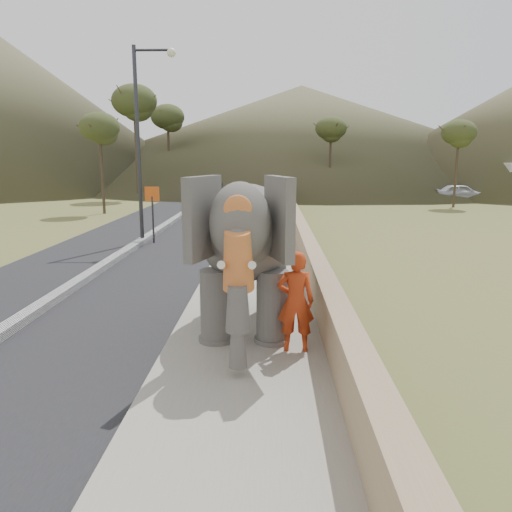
{
  "coord_description": "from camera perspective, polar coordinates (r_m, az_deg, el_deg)",
  "views": [
    {
      "loc": [
        0.49,
        -7.75,
        3.66
      ],
      "look_at": [
        0.2,
        2.0,
        1.7
      ],
      "focal_mm": 35.0,
      "sensor_mm": 36.0,
      "label": 1
    }
  ],
  "objects": [
    {
      "name": "median",
      "position": [
        18.92,
        -15.21,
        0.13
      ],
      "size": [
        0.35,
        120.0,
        0.22
      ],
      "primitive_type": "cube",
      "color": "black",
      "rests_on": "ground"
    },
    {
      "name": "ground",
      "position": [
        8.59,
        -1.78,
        -13.88
      ],
      "size": [
        160.0,
        160.0,
        0.0
      ],
      "primitive_type": "plane",
      "color": "olive",
      "rests_on": "ground"
    },
    {
      "name": "parapet",
      "position": [
        18.06,
        5.36,
        1.38
      ],
      "size": [
        0.3,
        120.0,
        1.1
      ],
      "primitive_type": "cube",
      "color": "tan",
      "rests_on": "ground"
    },
    {
      "name": "signboard",
      "position": [
        21.56,
        -11.75,
        5.74
      ],
      "size": [
        0.6,
        0.08,
        2.4
      ],
      "color": "#2D2D33",
      "rests_on": "ground"
    },
    {
      "name": "walkway",
      "position": [
        18.12,
        0.11,
        -0.07
      ],
      "size": [
        3.0,
        120.0,
        0.15
      ],
      "primitive_type": "cube",
      "color": "#9E9687",
      "rests_on": "ground"
    },
    {
      "name": "elephant_and_man",
      "position": [
        10.26,
        -0.97,
        0.35
      ],
      "size": [
        2.39,
        4.33,
        3.13
      ],
      "color": "#625E59",
      "rests_on": "ground"
    },
    {
      "name": "trees",
      "position": [
        41.32,
        2.52,
        11.83
      ],
      "size": [
        48.74,
        45.14,
        9.81
      ],
      "color": "#473828",
      "rests_on": "ground"
    },
    {
      "name": "lamppost",
      "position": [
        21.58,
        -12.6,
        14.3
      ],
      "size": [
        1.76,
        0.36,
        8.0
      ],
      "color": "#333338",
      "rests_on": "ground"
    },
    {
      "name": "distant_car",
      "position": [
        44.49,
        22.41,
        6.7
      ],
      "size": [
        4.32,
        1.95,
        1.44
      ],
      "primitive_type": "imported",
      "rotation": [
        0.0,
        0.0,
        1.51
      ],
      "color": "#ADADB4",
      "rests_on": "ground"
    },
    {
      "name": "motorcyclist",
      "position": [
        36.74,
        -4.75,
        6.7
      ],
      "size": [
        1.61,
        1.76,
        1.83
      ],
      "color": "maroon",
      "rests_on": "ground"
    },
    {
      "name": "road",
      "position": [
        18.93,
        -15.19,
        -0.15
      ],
      "size": [
        7.0,
        120.0,
        0.03
      ],
      "primitive_type": "cube",
      "color": "black",
      "rests_on": "ground"
    },
    {
      "name": "hill_far",
      "position": [
        77.96,
        5.16,
        13.75
      ],
      "size": [
        80.0,
        80.0,
        14.0
      ],
      "primitive_type": "cone",
      "color": "brown",
      "rests_on": "ground"
    }
  ]
}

